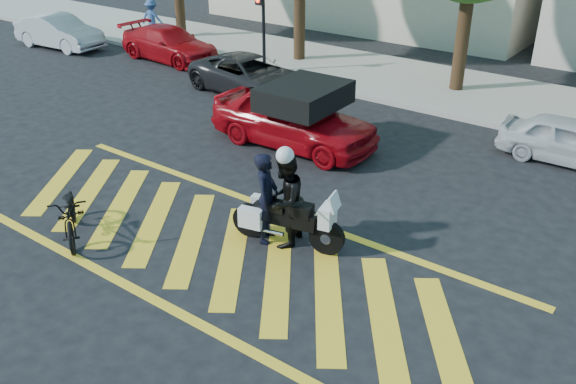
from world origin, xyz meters
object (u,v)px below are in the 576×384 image
Objects in this scene: bicycle at (71,214)px; parked_mid_right at (569,141)px; officer_moto at (285,201)px; parked_far_left at (59,32)px; officer_bike at (266,198)px; parked_left at (170,44)px; parked_mid_left at (250,75)px; police_motorcycle at (286,219)px; red_convertible at (294,118)px.

parked_mid_right reaches higher than bicycle.
parked_far_left is at bearing -124.65° from officer_moto.
parked_mid_right is at bearing -51.84° from officer_bike.
parked_mid_right is at bearing -90.88° from parked_left.
parked_mid_left is at bearing -148.98° from officer_moto.
parked_mid_left is at bearing 16.73° from officer_bike.
police_motorcycle is (3.60, 2.33, 0.04)m from bicycle.
parked_mid_left is (-3.77, 2.73, -0.16)m from red_convertible.
police_motorcycle is (0.40, 0.09, -0.37)m from officer_bike.
bicycle is at bearing 171.87° from red_convertible.
parked_left is at bearing 85.79° from parked_mid_right.
red_convertible is at bearing 4.87° from officer_bike.
parked_far_left is 5.39m from parked_left.
parked_left is (-8.30, 10.61, 0.12)m from bicycle.
parked_far_left is at bearing 42.44° from officer_bike.
parked_mid_left is 1.33× the size of parked_mid_right.
parked_far_left is (-17.09, 6.88, 0.12)m from police_motorcycle.
parked_left is at bearing -137.58° from officer_moto.
parked_mid_right is at bearing 0.46° from bicycle.
parked_left is (-11.50, 8.37, -0.29)m from officer_bike.
police_motorcycle is at bearing -122.42° from parked_left.
parked_mid_left is at bearing 121.06° from police_motorcycle.
parked_mid_left is at bearing 54.23° from bicycle.
red_convertible reaches higher than parked_left.
officer_moto is at bearing 154.25° from parked_mid_right.
parked_left is 15.33m from parked_mid_right.
police_motorcycle is 18.43m from parked_far_left.
officer_bike is 0.98× the size of officer_moto.
police_motorcycle is at bearing -147.09° from red_convertible.
officer_bike is 14.22m from parked_left.
parked_far_left is (-16.70, 6.97, -0.25)m from officer_bike.
parked_mid_right is (6.23, 3.25, -0.21)m from red_convertible.
officer_moto reaches higher than parked_left.
police_motorcycle is at bearing -20.87° from bicycle.
officer_bike is 3.93m from bicycle.
parked_left is at bearing 29.04° from officer_bike.
parked_mid_right is (20.50, 0.51, -0.10)m from parked_far_left.
officer_moto is (3.58, 2.34, 0.43)m from bicycle.
police_motorcycle is at bearing -128.73° from parked_mid_left.
red_convertible is 9.97m from parked_left.
police_motorcycle is 0.68× the size of parked_mid_right.
parked_left is 5.48m from parked_mid_left.
police_motorcycle is 0.50× the size of red_convertible.
red_convertible is (0.77, 6.48, 0.27)m from bicycle.
officer_moto is 5.00m from red_convertible.
officer_moto is at bearing -116.43° from parked_far_left.
officer_bike is at bearing -18.75° from bicycle.
police_motorcycle is 0.52× the size of parked_left.
parked_mid_right is at bearing -93.07° from parked_far_left.
bicycle is 0.59× the size of parked_mid_right.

